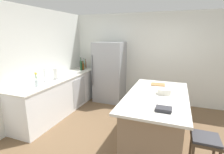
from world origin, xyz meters
name	(u,v)px	position (x,y,z in m)	size (l,w,h in m)	color
ground_plane	(132,141)	(0.00, 0.00, 0.00)	(7.20, 7.20, 0.00)	brown
wall_rear	(152,59)	(0.00, 2.25, 1.30)	(6.00, 0.10, 2.60)	silver
wall_left	(27,66)	(-2.45, 0.00, 1.30)	(0.10, 6.00, 2.60)	silver
counter_run_left	(62,94)	(-2.09, 0.67, 0.47)	(0.66, 2.89, 0.93)	white
kitchen_island	(156,118)	(0.40, 0.14, 0.47)	(1.05, 2.02, 0.94)	#8E755B
refrigerator	(110,72)	(-1.19, 1.85, 0.89)	(0.86, 0.72, 1.78)	#93969B
bar_stool	(205,145)	(1.12, -0.56, 0.55)	(0.36, 0.36, 0.68)	#473828
sink_faucet	(45,75)	(-2.13, 0.18, 1.09)	(0.15, 0.05, 0.30)	silver
flower_vase	(37,82)	(-2.03, -0.19, 1.03)	(0.08, 0.08, 0.30)	silver
paper_towel_roll	(56,74)	(-2.06, 0.47, 1.06)	(0.14, 0.14, 0.31)	gray
vinegar_bottle	(85,64)	(-2.10, 2.01, 1.04)	(0.05, 0.05, 0.29)	#994C23
gin_bottle	(84,64)	(-2.09, 1.91, 1.06)	(0.08, 0.08, 0.32)	#8CB79E
soda_bottle	(81,65)	(-2.13, 1.80, 1.06)	(0.07, 0.07, 0.32)	silver
whiskey_bottle	(83,66)	(-2.02, 1.71, 1.04)	(0.08, 0.08, 0.27)	brown
wine_bottle	(81,65)	(-2.03, 1.61, 1.08)	(0.07, 0.07, 0.39)	#19381E
cookbook_stack	(164,109)	(0.56, -0.51, 0.96)	(0.22, 0.17, 0.05)	#2D2D33
mixing_bowl	(164,91)	(0.51, 0.24, 0.99)	(0.25, 0.25, 0.10)	silver
cutting_board	(158,84)	(0.34, 0.80, 0.95)	(0.31, 0.25, 0.02)	#9E7042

